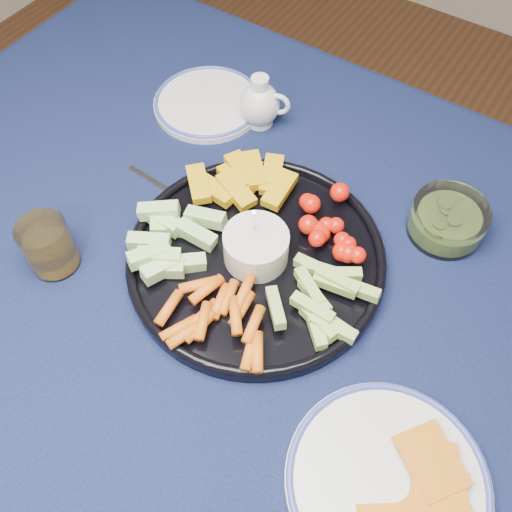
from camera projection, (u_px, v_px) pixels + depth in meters
The scene contains 9 objects.
dining_table at pixel (302, 329), 0.92m from camera, with size 1.67×1.07×0.75m.
crudite_platter at pixel (254, 255), 0.87m from camera, with size 0.40×0.40×0.13m.
creamer_pitcher at pixel (260, 104), 1.03m from camera, with size 0.09×0.07×0.10m.
pickle_bowl at pixel (447, 221), 0.90m from camera, with size 0.12×0.12×0.06m.
cheese_plate at pixel (388, 481), 0.69m from camera, with size 0.25×0.25×0.03m.
juice_tumbler at pixel (50, 248), 0.85m from camera, with size 0.07×0.07×0.09m.
fork_left at pixel (168, 190), 0.97m from camera, with size 0.15×0.02×0.00m.
fork_right at pixel (443, 488), 0.70m from camera, with size 0.12×0.12×0.00m.
side_plate_extra at pixel (208, 103), 1.08m from camera, with size 0.21×0.21×0.02m.
Camera 1 is at (0.17, -0.39, 1.49)m, focal length 40.00 mm.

